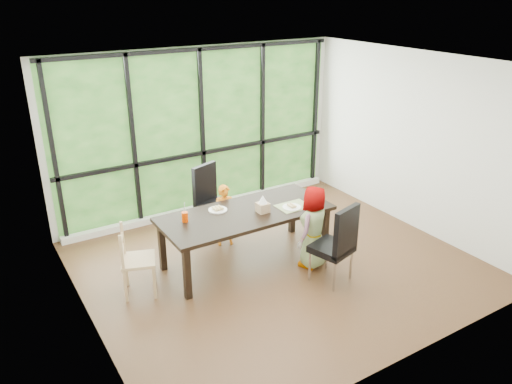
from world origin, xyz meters
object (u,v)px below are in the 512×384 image
(tissue_box, at_px, (263,207))
(green_cup, at_px, (316,200))
(chair_window_leather, at_px, (215,201))
(white_mug, at_px, (310,192))
(dining_table, at_px, (246,237))
(child_toddler, at_px, (225,215))
(chair_interior_leather, at_px, (332,243))
(plate_far, at_px, (218,210))
(chair_end_beech, at_px, (138,260))
(orange_cup, at_px, (185,217))
(plate_near, at_px, (292,207))
(child_older, at_px, (311,228))

(tissue_box, bearing_deg, green_cup, -12.24)
(chair_window_leather, xyz_separation_m, white_mug, (1.08, -0.93, 0.25))
(dining_table, xyz_separation_m, green_cup, (0.95, -0.29, 0.43))
(child_toddler, distance_m, tissue_box, 0.82)
(chair_interior_leather, height_order, plate_far, chair_interior_leather)
(green_cup, height_order, white_mug, green_cup)
(chair_end_beech, relative_size, white_mug, 11.66)
(chair_end_beech, distance_m, tissue_box, 1.74)
(dining_table, distance_m, plate_far, 0.54)
(plate_far, bearing_deg, white_mug, -7.97)
(child_toddler, xyz_separation_m, orange_cup, (-0.81, -0.44, 0.35))
(chair_window_leather, distance_m, plate_near, 1.33)
(plate_far, bearing_deg, tissue_box, -36.09)
(tissue_box, bearing_deg, white_mug, 10.07)
(dining_table, height_order, tissue_box, tissue_box)
(orange_cup, bearing_deg, white_mug, -3.43)
(chair_window_leather, xyz_separation_m, child_toddler, (-0.02, -0.37, -0.08))
(chair_window_leather, bearing_deg, plate_far, -133.59)
(child_older, xyz_separation_m, plate_far, (-0.98, 0.79, 0.19))
(chair_interior_leather, bearing_deg, tissue_box, -76.41)
(child_older, bearing_deg, white_mug, -149.76)
(plate_far, xyz_separation_m, orange_cup, (-0.52, -0.08, 0.06))
(chair_end_beech, distance_m, child_toddler, 1.60)
(child_toddler, xyz_separation_m, white_mug, (1.10, -0.56, 0.33))
(child_toddler, distance_m, plate_far, 0.55)
(chair_window_leather, bearing_deg, chair_end_beech, -168.65)
(child_older, distance_m, white_mug, 0.76)
(dining_table, distance_m, chair_window_leather, 0.98)
(chair_interior_leather, height_order, child_older, child_older)
(orange_cup, bearing_deg, tissue_box, -15.34)
(plate_near, bearing_deg, orange_cup, 165.24)
(chair_interior_leather, relative_size, orange_cup, 8.35)
(dining_table, height_order, orange_cup, orange_cup)
(chair_window_leather, xyz_separation_m, orange_cup, (-0.84, -0.81, 0.27))
(chair_end_beech, distance_m, green_cup, 2.50)
(chair_end_beech, bearing_deg, child_toddler, -49.73)
(green_cup, bearing_deg, orange_cup, 165.98)
(chair_end_beech, relative_size, child_toddler, 0.97)
(child_toddler, xyz_separation_m, plate_near, (0.60, -0.81, 0.30))
(tissue_box, bearing_deg, chair_interior_leather, -60.55)
(plate_far, bearing_deg, chair_window_leather, 66.31)
(dining_table, bearing_deg, white_mug, 2.02)
(chair_interior_leather, height_order, orange_cup, chair_interior_leather)
(chair_end_beech, bearing_deg, orange_cup, -60.68)
(plate_far, xyz_separation_m, plate_near, (0.89, -0.45, 0.00))
(orange_cup, height_order, white_mug, orange_cup)
(plate_near, bearing_deg, chair_interior_leather, -83.86)
(tissue_box, bearing_deg, plate_near, -13.29)
(orange_cup, bearing_deg, chair_interior_leather, -37.38)
(chair_interior_leather, bearing_deg, child_toddler, -82.61)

